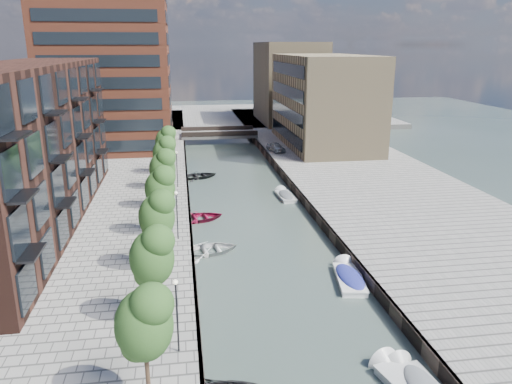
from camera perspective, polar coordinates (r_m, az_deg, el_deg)
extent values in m
plane|color=#38473F|center=(57.95, -1.75, -0.06)|extent=(300.00, 300.00, 0.00)
cube|color=gray|center=(61.72, 13.16, 1.02)|extent=(20.00, 140.00, 1.00)
cube|color=#332823|center=(57.43, -7.80, 0.15)|extent=(0.25, 140.00, 1.00)
cube|color=#332823|center=(58.82, 4.16, 0.66)|extent=(0.25, 140.00, 1.00)
cube|color=gray|center=(116.45, -5.38, 8.51)|extent=(80.00, 40.00, 1.00)
cube|color=black|center=(47.86, -24.83, 4.73)|extent=(8.00, 38.00, 14.00)
cube|color=brown|center=(80.83, -16.66, 15.47)|extent=(18.00, 18.00, 30.00)
cube|color=#947E5A|center=(80.85, 7.76, 10.30)|extent=(12.00, 25.00, 14.00)
cube|color=#947E5A|center=(105.88, 3.78, 12.39)|extent=(12.00, 20.00, 16.00)
cube|color=gray|center=(88.72, -4.29, 6.57)|extent=(13.00, 6.00, 0.60)
cube|color=#332823|center=(85.87, -4.14, 6.65)|extent=(13.00, 0.40, 0.80)
cube|color=#332823|center=(91.38, -4.43, 7.24)|extent=(13.00, 0.40, 0.80)
cylinder|color=#382619|center=(23.74, -12.27, -19.77)|extent=(0.20, 0.20, 3.20)
ellipsoid|color=#254C1C|center=(22.26, -12.71, -14.09)|extent=(2.50, 2.50, 3.25)
cylinder|color=#382619|center=(29.68, -11.52, -11.80)|extent=(0.20, 0.20, 3.20)
ellipsoid|color=#254C1C|center=(28.51, -11.84, -6.96)|extent=(2.50, 2.50, 3.25)
cylinder|color=#382619|center=(36.00, -11.05, -6.55)|extent=(0.20, 0.20, 3.20)
ellipsoid|color=#254C1C|center=(35.04, -11.30, -2.44)|extent=(2.50, 2.50, 3.25)
cylinder|color=#382619|center=(42.54, -10.73, -2.89)|extent=(0.20, 0.20, 3.20)
ellipsoid|color=#254C1C|center=(41.73, -10.93, 0.65)|extent=(2.50, 2.50, 3.25)
cylinder|color=#382619|center=(49.20, -10.50, -0.21)|extent=(0.20, 0.20, 3.20)
ellipsoid|color=#254C1C|center=(48.50, -10.67, 2.88)|extent=(2.50, 2.50, 3.25)
cylinder|color=#382619|center=(55.95, -10.32, 1.83)|extent=(0.20, 0.20, 3.20)
ellipsoid|color=#254C1C|center=(55.33, -10.47, 4.56)|extent=(2.50, 2.50, 3.25)
cylinder|color=#382619|center=(62.75, -10.18, 3.42)|extent=(0.20, 0.20, 3.20)
ellipsoid|color=#254C1C|center=(62.20, -10.31, 5.87)|extent=(2.50, 2.50, 3.25)
cylinder|color=black|center=(26.81, -8.99, -13.96)|extent=(0.10, 0.10, 4.00)
sphere|color=#FFF2CC|center=(25.86, -9.19, -10.14)|extent=(0.24, 0.24, 0.24)
cylinder|color=black|center=(41.42, -9.00, -2.74)|extent=(0.10, 0.10, 4.00)
sphere|color=#FFF2CC|center=(40.82, -9.13, -0.09)|extent=(0.24, 0.24, 0.24)
cylinder|color=black|center=(56.79, -9.01, 2.53)|extent=(0.10, 0.10, 4.00)
sphere|color=#FFF2CC|center=(56.35, -9.10, 4.50)|extent=(0.24, 0.24, 0.24)
imported|color=maroon|center=(49.18, -6.61, -3.23)|extent=(5.59, 4.49, 1.03)
imported|color=silver|center=(41.62, -5.42, -6.95)|extent=(5.65, 4.56, 1.04)
imported|color=black|center=(64.76, -6.57, 1.61)|extent=(5.63, 4.66, 1.01)
cone|color=#ADAEAC|center=(28.89, 16.30, -18.85)|extent=(1.81, 1.10, 1.72)
cone|color=silver|center=(28.81, 14.88, -18.81)|extent=(2.02, 1.39, 1.84)
cube|color=white|center=(37.22, 10.65, -10.05)|extent=(2.48, 4.93, 0.67)
cube|color=white|center=(37.06, 10.68, -9.55)|extent=(2.58, 5.05, 0.10)
cone|color=white|center=(39.29, 10.08, -8.45)|extent=(1.87, 1.19, 1.74)
ellipsoid|color=navy|center=(37.04, 10.68, -9.48)|extent=(2.32, 4.51, 0.57)
cube|color=#AFB0AE|center=(55.86, 3.42, -0.68)|extent=(1.71, 4.13, 0.57)
cube|color=#AFB0AE|center=(55.77, 3.43, -0.38)|extent=(1.78, 4.22, 0.09)
cone|color=#AFB0AE|center=(57.72, 2.90, -0.06)|extent=(1.54, 0.87, 1.50)
ellipsoid|color=#4F5256|center=(55.75, 3.43, -0.33)|extent=(1.60, 3.77, 0.49)
imported|color=#B8BBBD|center=(75.50, 2.29, 5.15)|extent=(2.65, 4.31, 1.37)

